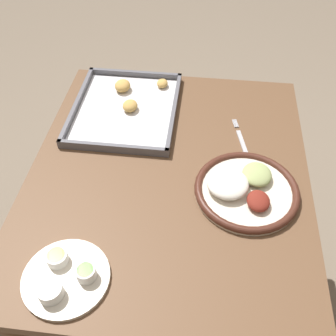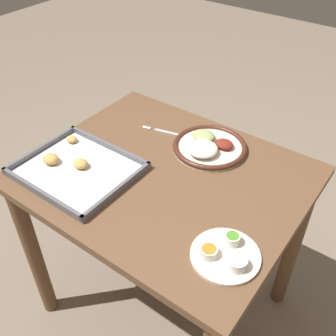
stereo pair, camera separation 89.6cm
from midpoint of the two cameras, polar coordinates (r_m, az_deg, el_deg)
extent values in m
plane|color=#7A6B59|center=(1.75, -11.72, -26.92)|extent=(8.00, 8.00, 0.00)
cube|color=brown|center=(1.12, -16.79, -10.80)|extent=(0.91, 0.75, 0.03)
cylinder|color=brown|center=(1.42, 8.68, -20.34)|extent=(0.06, 0.06, 0.74)
cylinder|color=brown|center=(1.76, -14.98, -6.22)|extent=(0.06, 0.06, 0.74)
cylinder|color=brown|center=(1.62, -33.19, -18.88)|extent=(0.06, 0.06, 0.74)
cylinder|color=beige|center=(1.16, -7.67, -5.31)|extent=(0.26, 0.26, 0.01)
torus|color=#472319|center=(1.16, -7.70, -5.10)|extent=(0.27, 0.27, 0.02)
ellipsoid|color=white|center=(1.12, -9.50, -5.85)|extent=(0.11, 0.11, 0.04)
ellipsoid|color=maroon|center=(1.14, -5.28, -4.83)|extent=(0.07, 0.06, 0.03)
ellipsoid|color=#9EAD6B|center=(1.18, -8.50, -3.02)|extent=(0.08, 0.08, 0.03)
cube|color=#B2B2B7|center=(1.25, -12.90, -2.41)|extent=(0.17, 0.05, 0.00)
cylinder|color=#B2B2B7|center=(1.32, -17.07, -0.86)|extent=(0.03, 0.01, 0.00)
cylinder|color=#B2B2B7|center=(1.31, -17.16, -0.95)|extent=(0.03, 0.01, 0.00)
cylinder|color=#B2B2B7|center=(1.31, -17.25, -1.05)|extent=(0.03, 0.01, 0.00)
cylinder|color=#B2B2B7|center=(1.31, -17.34, -1.14)|extent=(0.03, 0.01, 0.00)
cylinder|color=beige|center=(0.89, -11.19, -27.77)|extent=(0.19, 0.19, 0.01)
cylinder|color=silver|center=(0.85, -10.01, -29.75)|extent=(0.05, 0.05, 0.03)
cylinder|color=#B22819|center=(0.84, -10.11, -29.46)|extent=(0.04, 0.04, 0.01)
cylinder|color=silver|center=(0.88, -9.43, -25.01)|extent=(0.04, 0.04, 0.03)
cylinder|color=#51992D|center=(0.87, -9.51, -24.67)|extent=(0.04, 0.04, 0.01)
cylinder|color=silver|center=(0.88, -14.62, -27.09)|extent=(0.05, 0.05, 0.03)
cylinder|color=#C67F23|center=(0.87, -14.73, -26.83)|extent=(0.04, 0.04, 0.01)
cube|color=#595960|center=(1.23, -30.17, -8.89)|extent=(0.38, 0.32, 0.01)
cube|color=silver|center=(1.23, -30.23, -8.76)|extent=(0.35, 0.29, 0.00)
cube|color=#595960|center=(1.25, -24.55, -4.63)|extent=(0.38, 0.01, 0.02)
cube|color=#595960|center=(1.20, -36.56, -12.36)|extent=(0.38, 0.01, 0.02)
cube|color=#595960|center=(1.09, -25.78, -13.15)|extent=(0.01, 0.32, 0.02)
cube|color=#595960|center=(1.36, -33.97, -4.67)|extent=(0.01, 0.32, 0.02)
ellipsoid|color=tan|center=(1.22, -29.83, -7.85)|extent=(0.05, 0.05, 0.03)
ellipsoid|color=tan|center=(1.34, -29.55, -3.23)|extent=(0.04, 0.04, 0.02)
ellipsoid|color=tan|center=(1.29, -33.57, -6.70)|extent=(0.06, 0.05, 0.03)
camera|label=1|loc=(0.45, 48.15, 23.80)|focal=42.00mm
camera|label=2|loc=(0.45, -131.85, -23.80)|focal=42.00mm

